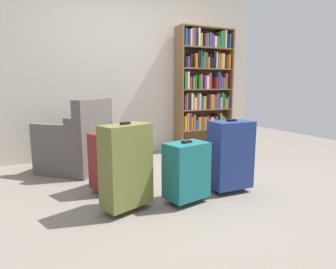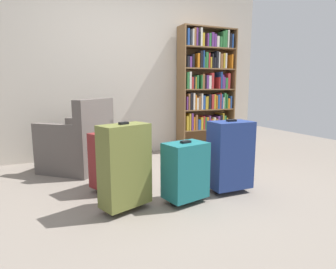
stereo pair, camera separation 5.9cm
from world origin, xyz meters
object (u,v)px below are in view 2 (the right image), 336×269
at_px(suitcase_dark_red, 114,159).
at_px(suitcase_navy_blue, 230,155).
at_px(suitcase_teal, 185,170).
at_px(suitcase_olive, 125,165).
at_px(mug, 123,159).
at_px(bookshelf, 206,86).
at_px(armchair, 79,145).

relative_size(suitcase_dark_red, suitcase_navy_blue, 0.84).
height_order(suitcase_teal, suitcase_olive, suitcase_olive).
bearing_deg(suitcase_navy_blue, suitcase_dark_red, 152.27).
bearing_deg(mug, bookshelf, 12.04).
distance_m(bookshelf, armchair, 2.28).
relative_size(mug, suitcase_olive, 0.16).
distance_m(mug, suitcase_teal, 1.62).
height_order(suitcase_teal, suitcase_dark_red, suitcase_dark_red).
xyz_separation_m(mug, suitcase_olive, (-0.39, -1.53, 0.35)).
bearing_deg(suitcase_dark_red, suitcase_navy_blue, -27.73).
xyz_separation_m(mug, suitcase_dark_red, (-0.36, -0.98, 0.27)).
bearing_deg(bookshelf, suitcase_navy_blue, -114.18).
bearing_deg(suitcase_teal, mug, 95.49).
height_order(armchair, suitcase_navy_blue, armchair).
distance_m(armchair, suitcase_navy_blue, 1.90).
xyz_separation_m(armchair, suitcase_teal, (0.75, -1.47, -0.02)).
bearing_deg(armchair, suitcase_navy_blue, -47.76).
bearing_deg(bookshelf, mug, -167.96).
bearing_deg(suitcase_dark_red, armchair, 105.49).
distance_m(bookshelf, suitcase_teal, 2.47).
xyz_separation_m(suitcase_dark_red, suitcase_navy_blue, (1.04, -0.55, 0.06)).
xyz_separation_m(suitcase_olive, suitcase_navy_blue, (1.07, 0.00, -0.01)).
distance_m(suitcase_dark_red, suitcase_navy_blue, 1.17).
height_order(bookshelf, suitcase_navy_blue, bookshelf).
distance_m(suitcase_dark_red, suitcase_olive, 0.56).
height_order(bookshelf, suitcase_dark_red, bookshelf).
relative_size(bookshelf, suitcase_teal, 3.44).
distance_m(armchair, suitcase_dark_red, 0.89).
bearing_deg(suitcase_teal, armchair, 116.99).
bearing_deg(bookshelf, suitcase_dark_red, -145.07).
height_order(mug, suitcase_navy_blue, suitcase_navy_blue).
relative_size(bookshelf, mug, 16.45).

